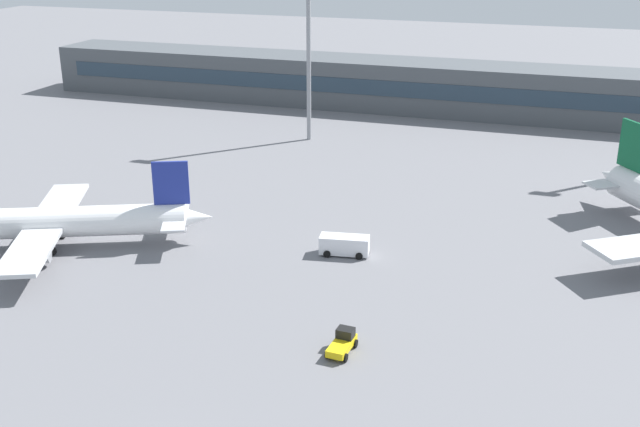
{
  "coord_description": "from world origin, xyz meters",
  "views": [
    {
      "loc": [
        23.17,
        -35.1,
        33.15
      ],
      "look_at": [
        -1.89,
        40.0,
        3.0
      ],
      "focal_mm": 43.22,
      "sensor_mm": 36.0,
      "label": 1
    }
  ],
  "objects_px": {
    "baggage_tug_yellow": "(343,342)",
    "floodlight_tower_east": "(309,34)",
    "service_van_white": "(344,245)",
    "airplane_near": "(36,223)"
  },
  "relations": [
    {
      "from": "airplane_near",
      "to": "floodlight_tower_east",
      "type": "height_order",
      "value": "floodlight_tower_east"
    },
    {
      "from": "service_van_white",
      "to": "floodlight_tower_east",
      "type": "xyz_separation_m",
      "value": [
        -18.7,
        42.38,
        15.72
      ]
    },
    {
      "from": "airplane_near",
      "to": "service_van_white",
      "type": "distance_m",
      "value": 33.18
    },
    {
      "from": "baggage_tug_yellow",
      "to": "floodlight_tower_east",
      "type": "bearing_deg",
      "value": 111.61
    },
    {
      "from": "service_van_white",
      "to": "airplane_near",
      "type": "bearing_deg",
      "value": -164.78
    },
    {
      "from": "floodlight_tower_east",
      "to": "airplane_near",
      "type": "bearing_deg",
      "value": -104.57
    },
    {
      "from": "baggage_tug_yellow",
      "to": "floodlight_tower_east",
      "type": "distance_m",
      "value": 67.76
    },
    {
      "from": "baggage_tug_yellow",
      "to": "floodlight_tower_east",
      "type": "height_order",
      "value": "floodlight_tower_east"
    },
    {
      "from": "baggage_tug_yellow",
      "to": "service_van_white",
      "type": "xyz_separation_m",
      "value": [
        -5.55,
        18.83,
        0.31
      ]
    },
    {
      "from": "service_van_white",
      "to": "floodlight_tower_east",
      "type": "distance_m",
      "value": 48.92
    }
  ]
}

